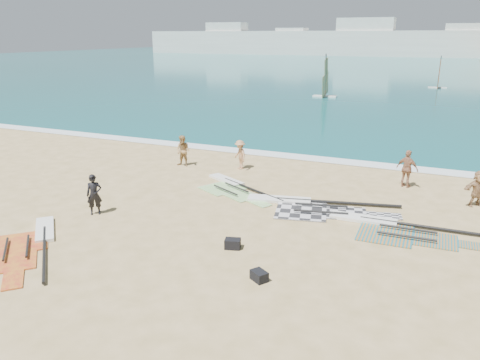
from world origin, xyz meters
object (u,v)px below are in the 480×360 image
at_px(rig_red, 31,243).
at_px(beachgoer_left, 183,151).
at_px(beachgoer_mid, 240,155).
at_px(gear_bag_near, 233,244).
at_px(person_wetsuit, 94,195).
at_px(rig_green, 232,187).
at_px(rig_orange, 394,229).
at_px(rig_grey, 309,206).
at_px(beachgoer_right, 478,189).
at_px(beachgoer_back, 407,169).
at_px(gear_bag_far, 259,276).

distance_m(rig_red, beachgoer_left, 10.75).
xyz_separation_m(rig_red, beachgoer_mid, (2.74, 11.41, 0.72)).
bearing_deg(beachgoer_mid, gear_bag_near, -27.18).
bearing_deg(person_wetsuit, beachgoer_left, 54.68).
relative_size(rig_green, person_wetsuit, 2.86).
height_order(rig_orange, beachgoer_mid, beachgoer_mid).
bearing_deg(rig_grey, person_wetsuit, -164.09).
bearing_deg(beachgoer_mid, beachgoer_right, 34.41).
distance_m(person_wetsuit, beachgoer_mid, 8.67).
relative_size(gear_bag_near, beachgoer_left, 0.31).
relative_size(rig_grey, beachgoer_back, 3.66).
bearing_deg(beachgoer_right, rig_green, 156.40).
bearing_deg(beachgoer_right, gear_bag_near, -168.58).
height_order(gear_bag_near, person_wetsuit, person_wetsuit).
distance_m(beachgoer_left, beachgoer_right, 14.24).
bearing_deg(beachgoer_left, rig_orange, -19.39).
distance_m(gear_bag_far, person_wetsuit, 8.19).
bearing_deg(beachgoer_mid, rig_green, -32.28).
xyz_separation_m(gear_bag_far, beachgoer_right, (5.96, 9.35, 0.61)).
xyz_separation_m(rig_red, beachgoer_right, (13.94, 10.20, 0.71)).
relative_size(gear_bag_far, person_wetsuit, 0.30).
xyz_separation_m(rig_green, rig_red, (-3.71, -8.29, 0.00)).
bearing_deg(beachgoer_right, rig_red, -177.99).
xyz_separation_m(rig_orange, gear_bag_near, (-4.75, -3.74, 0.11)).
xyz_separation_m(rig_green, beachgoer_right, (10.23, 1.91, 0.71)).
xyz_separation_m(gear_bag_near, beachgoer_back, (4.67, 9.18, 0.72)).
height_order(rig_red, gear_bag_far, gear_bag_far).
distance_m(rig_green, rig_orange, 7.71).
xyz_separation_m(beachgoer_left, beachgoer_back, (11.35, 0.95, 0.05)).
relative_size(rig_green, beachgoer_right, 3.07).
height_order(rig_grey, beachgoer_left, beachgoer_left).
distance_m(rig_grey, beachgoer_mid, 6.46).
bearing_deg(rig_orange, rig_red, -151.76).
height_order(rig_red, beachgoer_left, beachgoer_left).
bearing_deg(rig_red, beachgoer_left, 136.47).
height_order(rig_grey, rig_red, rig_grey).
bearing_deg(person_wetsuit, rig_red, -131.09).
bearing_deg(rig_red, rig_grey, 88.43).
xyz_separation_m(rig_orange, beachgoer_left, (-11.43, 4.49, 0.78)).
distance_m(rig_orange, gear_bag_far, 6.24).
relative_size(beachgoer_back, beachgoer_right, 1.17).
distance_m(rig_red, beachgoer_mid, 11.75).
height_order(gear_bag_far, beachgoer_left, beachgoer_left).
height_order(person_wetsuit, beachgoer_right, person_wetsuit).
bearing_deg(rig_orange, rig_green, 163.57).
distance_m(rig_orange, rig_red, 12.77).
xyz_separation_m(rig_red, beachgoer_back, (11.06, 11.67, 0.83)).
height_order(person_wetsuit, beachgoer_back, beachgoer_back).
xyz_separation_m(person_wetsuit, beachgoer_mid, (2.60, 8.27, -0.04)).
bearing_deg(beachgoer_mid, rig_orange, 8.94).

